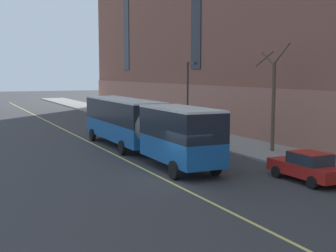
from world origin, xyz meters
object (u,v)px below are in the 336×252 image
(city_bus, at_px, (140,124))
(parked_car_green_2, at_px, (197,138))
(parked_car_silver_5, at_px, (152,126))
(parked_car_red_3, at_px, (307,167))
(street_tree_mid_block, at_px, (273,100))
(street_lamp, at_px, (189,91))
(parked_car_champagne_1, at_px, (124,119))

(city_bus, distance_m, parked_car_green_2, 4.81)
(city_bus, distance_m, parked_car_silver_5, 10.40)
(parked_car_red_3, height_order, parked_car_silver_5, same)
(street_tree_mid_block, xyz_separation_m, street_lamp, (-2.13, 8.60, 0.35))
(street_tree_mid_block, distance_m, street_lamp, 8.86)
(parked_car_silver_5, bearing_deg, street_lamp, -66.14)
(parked_car_green_2, xyz_separation_m, street_lamp, (1.84, 4.85, 3.32))
(parked_car_silver_5, height_order, street_tree_mid_block, street_tree_mid_block)
(parked_car_green_2, relative_size, parked_car_red_3, 0.97)
(parked_car_green_2, xyz_separation_m, parked_car_silver_5, (0.09, 8.82, 0.00))
(parked_car_green_2, relative_size, street_lamp, 0.67)
(parked_car_champagne_1, relative_size, parked_car_red_3, 1.02)
(city_bus, relative_size, parked_car_champagne_1, 4.16)
(parked_car_green_2, distance_m, parked_car_red_3, 11.69)
(city_bus, xyz_separation_m, parked_car_red_3, (4.77, -11.32, -1.33))
(city_bus, xyz_separation_m, parked_car_silver_5, (4.70, 9.18, -1.33))
(city_bus, bearing_deg, street_tree_mid_block, -21.52)
(street_tree_mid_block, bearing_deg, parked_car_green_2, 136.70)
(parked_car_red_3, relative_size, street_lamp, 0.69)
(parked_car_silver_5, bearing_deg, parked_car_champagne_1, 89.64)
(city_bus, bearing_deg, parked_car_green_2, 4.47)
(city_bus, height_order, parked_car_silver_5, city_bus)
(city_bus, height_order, parked_car_champagne_1, city_bus)
(city_bus, relative_size, street_tree_mid_block, 2.51)
(street_lamp, bearing_deg, street_tree_mid_block, -76.09)
(street_tree_mid_block, height_order, street_lamp, street_tree_mid_block)
(parked_car_champagne_1, relative_size, street_lamp, 0.71)
(parked_car_silver_5, distance_m, street_lamp, 5.46)
(street_tree_mid_block, bearing_deg, parked_car_red_3, -115.64)
(parked_car_silver_5, xyz_separation_m, street_lamp, (1.75, -3.96, 3.32))
(parked_car_green_2, bearing_deg, parked_car_red_3, -89.21)
(parked_car_champagne_1, bearing_deg, parked_car_green_2, -90.48)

